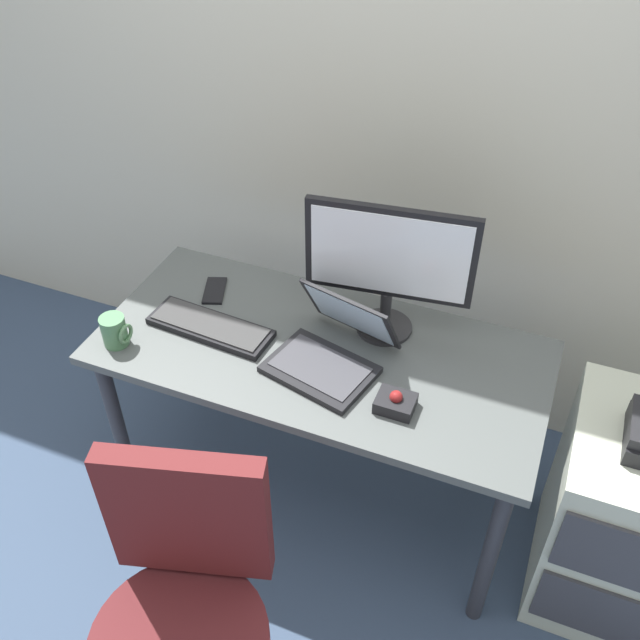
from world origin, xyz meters
TOP-DOWN VIEW (x-y plane):
  - ground_plane at (0.00, 0.00)m, footprint 8.00×8.00m
  - back_wall at (0.00, 0.67)m, footprint 6.00×0.10m
  - desk at (0.00, 0.00)m, footprint 1.41×0.65m
  - file_cabinet at (0.99, 0.02)m, footprint 0.42×0.53m
  - office_chair at (-0.02, -0.84)m, footprint 0.52×0.53m
  - monitor_main at (0.15, 0.17)m, footprint 0.51×0.18m
  - keyboard at (-0.36, -0.05)m, footprint 0.42×0.16m
  - laptop at (0.05, -0.04)m, footprint 0.38×0.39m
  - trackball_mouse at (0.29, -0.15)m, footprint 0.11×0.09m
  - coffee_mug at (-0.60, -0.21)m, footprint 0.09×0.08m
  - cell_phone at (-0.44, 0.13)m, footprint 0.11×0.16m

SIDE VIEW (x-z plane):
  - ground_plane at x=0.00m, z-range 0.00..0.00m
  - file_cabinet at x=0.99m, z-range 0.00..0.69m
  - office_chair at x=-0.02m, z-range -0.04..0.93m
  - desk at x=0.00m, z-range 0.27..0.99m
  - cell_phone at x=-0.44m, z-range 0.72..0.73m
  - keyboard at x=-0.36m, z-range 0.72..0.74m
  - trackball_mouse at x=0.29m, z-range 0.71..0.77m
  - laptop at x=0.05m, z-range 0.66..0.87m
  - coffee_mug at x=-0.60m, z-range 0.72..0.82m
  - monitor_main at x=0.15m, z-range 0.76..1.21m
  - back_wall at x=0.00m, z-range 0.00..2.80m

